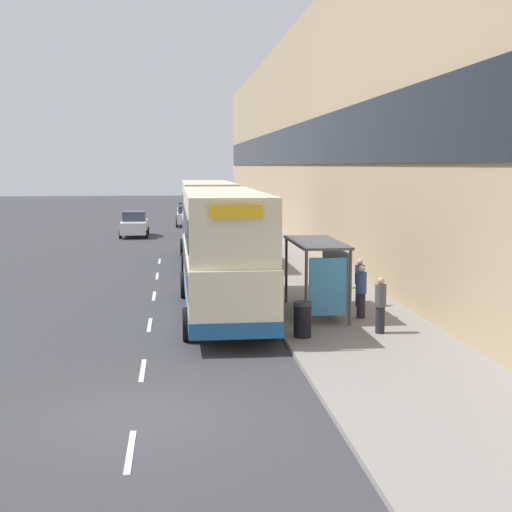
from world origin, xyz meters
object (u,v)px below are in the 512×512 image
Objects in this scene: car_1 at (188,216)px; pedestrian_2 at (380,305)px; car_2 at (187,210)px; litter_bin at (302,319)px; pedestrian_at_shelter at (334,267)px; pedestrian_3 at (361,291)px; bus_shelter at (323,264)px; double_decker_bus_ahead at (208,221)px; pedestrian_1 at (360,282)px; car_0 at (134,224)px; double_decker_bus_near at (223,250)px.

pedestrian_2 is (4.98, -40.68, 0.13)m from car_1.
car_2 is 49.48m from litter_bin.
pedestrian_3 is (-0.36, -5.73, 0.01)m from pedestrian_at_shelter.
bus_shelter is 4.00× the size of litter_bin.
pedestrian_1 is at bearing -69.14° from double_decker_bus_ahead.
litter_bin is at bearing 101.63° from car_0.
double_decker_bus_ahead is at bearing -89.09° from car_2.
double_decker_bus_ahead reaches higher than car_2.
pedestrian_at_shelter is 1.02× the size of pedestrian_2.
double_decker_bus_near is 6.22× the size of pedestrian_at_shelter.
pedestrian_2 is at bearing -75.41° from double_decker_bus_ahead.
car_2 is at bearing 92.89° from litter_bin.
double_decker_bus_near reaches higher than car_2.
double_decker_bus_near reaches higher than litter_bin.
double_decker_bus_near is at bearing -89.48° from car_2.
double_decker_bus_near is at bearing -138.32° from pedestrian_at_shelter.
car_1 is 33.18m from pedestrian_at_shelter.
double_decker_bus_ahead reaches higher than car_0.
pedestrian_at_shelter reaches higher than pedestrian_1.
car_0 is at bearing 108.84° from pedestrian_1.
pedestrian_at_shelter is at bearing -80.74° from car_1.
car_0 reaches higher than car_1.
bus_shelter is at bearing -77.21° from double_decker_bus_ahead.
double_decker_bus_near is at bearing 118.40° from litter_bin.
car_1 is 2.48× the size of pedestrian_1.
double_decker_bus_near is at bearing 99.12° from car_0.
car_0 is at bearing 106.87° from pedestrian_3.
double_decker_bus_near is 5.90m from pedestrian_2.
double_decker_bus_ahead is 6.06× the size of pedestrian_3.
double_decker_bus_near is 2.67× the size of car_2.
double_decker_bus_ahead is 6.10× the size of pedestrian_at_shelter.
pedestrian_2 is 2.20m from pedestrian_3.
pedestrian_2 is 0.98× the size of pedestrian_3.
pedestrian_2 is at bearing -66.75° from bus_shelter.
double_decker_bus_ahead is 17.47m from pedestrian_2.
pedestrian_3 is (1.18, -0.56, -0.84)m from bus_shelter.
car_2 is 2.33× the size of pedestrian_at_shelter.
car_1 is 4.02× the size of litter_bin.
double_decker_bus_near is 5.13m from pedestrian_1.
pedestrian_1 is (5.43, -36.52, 0.13)m from car_1.
double_decker_bus_near is at bearing 165.36° from bus_shelter.
double_decker_bus_near is 4.86m from pedestrian_3.
pedestrian_1 is (4.84, -12.70, -1.27)m from double_decker_bus_ahead.
double_decker_bus_near is 4.65m from litter_bin.
double_decker_bus_near is (-3.30, 0.86, 0.41)m from bus_shelter.
pedestrian_3 is (-0.46, -1.96, 0.02)m from pedestrian_1.
bus_shelter reaches higher than car_0.
pedestrian_2 is (9.04, -31.98, 0.11)m from car_0.
litter_bin is (2.08, -3.84, -1.62)m from double_decker_bus_near.
pedestrian_at_shelter is (5.34, -32.75, 0.15)m from car_1.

